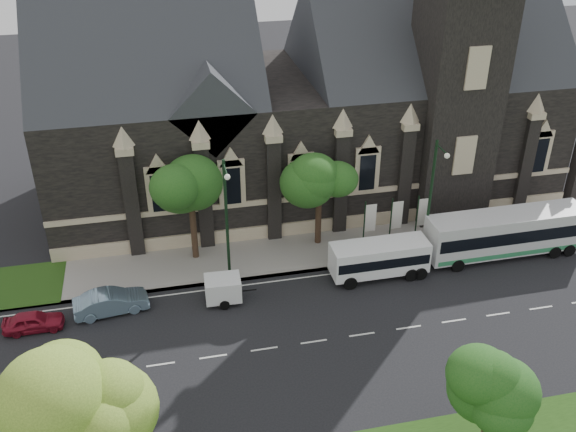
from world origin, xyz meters
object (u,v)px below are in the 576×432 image
object	(u,v)px
tree_park_near	(84,405)
tree_walk_left	(193,185)
shuttle_bus	(380,257)
street_lamp_mid	(227,216)
banner_flag_center	(395,218)
sedan	(111,302)
tree_walk_right	(322,171)
tour_coach	(506,233)
car_far_red	(33,321)
banner_flag_right	(421,215)
banner_flag_left	(368,221)
box_trailer	(223,288)
street_lamp_near	(432,194)
tree_park_east	(499,378)

from	to	relation	value
tree_park_near	tree_walk_left	distance (m)	20.38
shuttle_bus	tree_park_near	bearing A→B (deg)	-141.27
street_lamp_mid	shuttle_bus	world-z (taller)	street_lamp_mid
banner_flag_center	sedan	world-z (taller)	banner_flag_center
tree_walk_right	tree_walk_left	xyz separation A→B (m)	(-9.01, -0.01, -0.08)
street_lamp_mid	banner_flag_center	world-z (taller)	street_lamp_mid
street_lamp_mid	tour_coach	world-z (taller)	street_lamp_mid
tree_walk_left	car_far_red	size ratio (longest dim) A/B	2.14
tree_walk_left	shuttle_bus	world-z (taller)	tree_walk_left
street_lamp_mid	banner_flag_right	world-z (taller)	street_lamp_mid
banner_flag_left	box_trailer	xyz separation A→B (m)	(-11.01, -3.90, -1.38)
tree_walk_right	sedan	world-z (taller)	tree_walk_right
banner_flag_right	sedan	distance (m)	22.37
tree_park_near	tour_coach	bearing A→B (deg)	28.68
street_lamp_near	banner_flag_center	bearing A→B (deg)	131.93
tour_coach	sedan	distance (m)	27.38
car_far_red	banner_flag_center	bearing A→B (deg)	-80.76
banner_flag_left	banner_flag_right	world-z (taller)	same
tour_coach	box_trailer	xyz separation A→B (m)	(-20.32, -1.10, -0.83)
tree_park_near	street_lamp_near	bearing A→B (deg)	36.08
banner_flag_right	box_trailer	bearing A→B (deg)	-165.43
tree_walk_right	tour_coach	bearing A→B (deg)	-20.02
tour_coach	shuttle_bus	size ratio (longest dim) A/B	1.74
tree_walk_left	sedan	size ratio (longest dim) A/B	1.66
tree_walk_right	tour_coach	world-z (taller)	tree_walk_right
tree_walk_left	tour_coach	xyz separation A→B (m)	(21.39, -4.50, -3.90)
street_lamp_near	tour_coach	size ratio (longest dim) A/B	0.78
banner_flag_center	car_far_red	distance (m)	25.04
street_lamp_near	car_far_red	bearing A→B (deg)	-174.97
tree_walk_right	street_lamp_near	distance (m)	7.72
tree_park_near	box_trailer	distance (m)	16.47
tree_park_near	banner_flag_center	xyz separation A→B (m)	(20.06, 17.77, -4.03)
banner_flag_center	car_far_red	size ratio (longest dim) A/B	1.12
tree_walk_left	sedan	world-z (taller)	tree_walk_left
tree_park_near	street_lamp_mid	bearing A→B (deg)	63.90
tree_park_east	car_far_red	world-z (taller)	tree_park_east
tree_park_east	banner_flag_left	distance (m)	18.46
banner_flag_center	shuttle_bus	size ratio (longest dim) A/B	0.60
tree_park_east	banner_flag_center	world-z (taller)	tree_park_east
street_lamp_mid	banner_flag_center	xyz separation A→B (m)	(12.29, 1.91, -2.73)
street_lamp_mid	street_lamp_near	bearing A→B (deg)	0.00
tree_walk_right	car_far_red	size ratio (longest dim) A/B	2.19
tree_park_near	car_far_red	size ratio (longest dim) A/B	2.40
tour_coach	tree_walk_right	bearing A→B (deg)	159.45
shuttle_bus	car_far_red	bearing A→B (deg)	-178.05
tour_coach	box_trailer	bearing A→B (deg)	-177.43
street_lamp_near	tour_coach	xyz separation A→B (m)	(5.60, -0.89, -3.28)
tree_park_east	car_far_red	xyz separation A→B (m)	(-22.51, 14.10, -4.01)
shuttle_bus	banner_flag_right	bearing A→B (deg)	37.93
tree_walk_left	tour_coach	distance (m)	22.21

